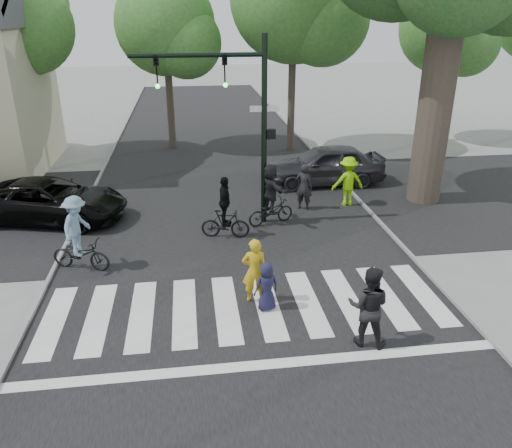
{
  "coord_description": "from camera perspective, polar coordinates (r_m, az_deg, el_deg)",
  "views": [
    {
      "loc": [
        -1.19,
        -9.24,
        6.59
      ],
      "look_at": [
        0.5,
        3.0,
        1.3
      ],
      "focal_mm": 35.0,
      "sensor_mm": 36.0,
      "label": 1
    }
  ],
  "objects": [
    {
      "name": "pedestrian_woman",
      "position": [
        12.04,
        -0.18,
        -5.36
      ],
      "size": [
        0.64,
        0.45,
        1.67
      ],
      "primitive_type": "imported",
      "rotation": [
        0.0,
        0.0,
        3.06
      ],
      "color": "gold",
      "rests_on": "ground"
    },
    {
      "name": "curb_right",
      "position": [
        16.87,
        14.54,
        -0.42
      ],
      "size": [
        0.1,
        70.0,
        0.1
      ],
      "primitive_type": "cube",
      "color": "gray",
      "rests_on": "ground"
    },
    {
      "name": "bg_tree_4",
      "position": [
        28.71,
        21.34,
        19.81
      ],
      "size": [
        4.83,
        4.6,
        8.15
      ],
      "color": "brown",
      "rests_on": "ground"
    },
    {
      "name": "cyclist_left",
      "position": [
        14.32,
        -19.64,
        -1.56
      ],
      "size": [
        1.78,
        1.24,
        2.13
      ],
      "color": "black",
      "rests_on": "ground"
    },
    {
      "name": "curb_left",
      "position": [
        16.14,
        -20.97,
        -2.37
      ],
      "size": [
        0.1,
        70.0,
        0.1
      ],
      "primitive_type": "cube",
      "color": "gray",
      "rests_on": "ground"
    },
    {
      "name": "bystander_dark",
      "position": [
        17.83,
        5.52,
        4.26
      ],
      "size": [
        0.73,
        0.66,
        1.68
      ],
      "primitive_type": "imported",
      "rotation": [
        0.0,
        0.0,
        2.62
      ],
      "color": "black",
      "rests_on": "ground"
    },
    {
      "name": "bg_tree_1",
      "position": [
        25.84,
        -26.67,
        21.08
      ],
      "size": [
        6.09,
        5.8,
        9.8
      ],
      "color": "brown",
      "rests_on": "ground"
    },
    {
      "name": "ground",
      "position": [
        11.41,
        -0.44,
        -12.1
      ],
      "size": [
        120.0,
        120.0,
        0.0
      ],
      "primitive_type": "plane",
      "color": "gray",
      "rests_on": "ground"
    },
    {
      "name": "cyclist_mid",
      "position": [
        15.49,
        -3.56,
        1.25
      ],
      "size": [
        1.58,
        0.98,
        1.99
      ],
      "color": "black",
      "rests_on": "ground"
    },
    {
      "name": "car_grey",
      "position": [
        20.69,
        7.92,
        6.74
      ],
      "size": [
        4.78,
        1.92,
        1.63
      ],
      "primitive_type": "imported",
      "rotation": [
        0.0,
        0.0,
        -1.57
      ],
      "color": "#302E34",
      "rests_on": "ground"
    },
    {
      "name": "road_cross",
      "position": [
        18.49,
        -3.66,
        2.27
      ],
      "size": [
        70.0,
        10.0,
        0.01
      ],
      "primitive_type": "cube",
      "color": "black",
      "rests_on": "ground"
    },
    {
      "name": "road_stem",
      "position": [
        15.73,
        -2.8,
        -1.59
      ],
      "size": [
        10.0,
        70.0,
        0.01
      ],
      "primitive_type": "cube",
      "color": "black",
      "rests_on": "ground"
    },
    {
      "name": "car_suv",
      "position": [
        18.21,
        -22.46,
        2.5
      ],
      "size": [
        5.49,
        3.52,
        1.41
      ],
      "primitive_type": "imported",
      "rotation": [
        0.0,
        0.0,
        1.32
      ],
      "color": "black",
      "rests_on": "ground"
    },
    {
      "name": "bg_tree_3",
      "position": [
        25.12,
        5.23,
        23.9
      ],
      "size": [
        6.3,
        6.0,
        10.2
      ],
      "color": "brown",
      "rests_on": "ground"
    },
    {
      "name": "pedestrian_child",
      "position": [
        11.84,
        1.21,
        -7.16
      ],
      "size": [
        0.68,
        0.53,
        1.22
      ],
      "primitive_type": "imported",
      "rotation": [
        0.0,
        0.0,
        3.4
      ],
      "color": "#1C1C3C",
      "rests_on": "ground"
    },
    {
      "name": "bg_tree_2",
      "position": [
        25.88,
        -9.76,
        21.08
      ],
      "size": [
        5.04,
        4.8,
        8.4
      ],
      "color": "brown",
      "rests_on": "ground"
    },
    {
      "name": "bystander_hivis",
      "position": [
        18.42,
        10.46,
        4.82
      ],
      "size": [
        1.21,
        0.73,
        1.82
      ],
      "primitive_type": "imported",
      "rotation": [
        0.0,
        0.0,
        3.19
      ],
      "color": "#82DA05",
      "rests_on": "ground"
    },
    {
      "name": "pedestrian_adult",
      "position": [
        10.81,
        12.73,
        -9.18
      ],
      "size": [
        1.08,
        0.98,
        1.82
      ],
      "primitive_type": "imported",
      "rotation": [
        0.0,
        0.0,
        2.73
      ],
      "color": "black",
      "rests_on": "ground"
    },
    {
      "name": "traffic_signal",
      "position": [
        15.75,
        -2.17,
        13.33
      ],
      "size": [
        4.45,
        0.29,
        6.0
      ],
      "color": "black",
      "rests_on": "ground"
    },
    {
      "name": "crosswalk",
      "position": [
        11.95,
        -0.86,
        -10.25
      ],
      "size": [
        10.0,
        3.85,
        0.01
      ],
      "color": "silver",
      "rests_on": "ground"
    },
    {
      "name": "cyclist_right",
      "position": [
        16.45,
        1.71,
        3.03
      ],
      "size": [
        1.74,
        1.6,
        2.08
      ],
      "color": "black",
      "rests_on": "ground"
    }
  ]
}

